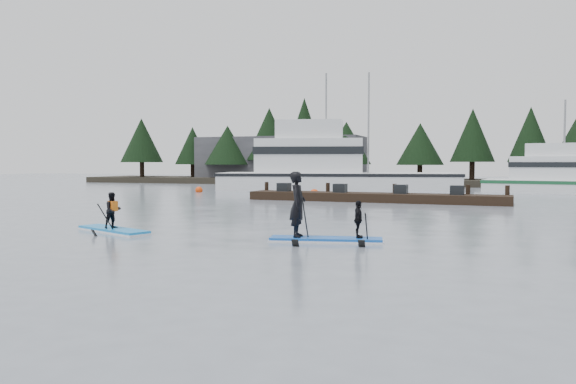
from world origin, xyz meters
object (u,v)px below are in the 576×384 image
(floating_dock, at_px, (374,197))
(paddleboard_solo, at_px, (113,220))
(fishing_boat_medium, at_px, (567,186))
(fishing_boat_large, at_px, (330,180))
(paddleboard_duo, at_px, (315,216))

(floating_dock, relative_size, paddleboard_solo, 4.66)
(paddleboard_solo, bearing_deg, fishing_boat_medium, 83.63)
(fishing_boat_large, distance_m, paddleboard_solo, 29.08)
(floating_dock, bearing_deg, fishing_boat_medium, 51.58)
(fishing_boat_large, xyz_separation_m, paddleboard_duo, (7.21, -29.02, -0.10))
(floating_dock, bearing_deg, paddleboard_duo, -82.74)
(fishing_boat_large, bearing_deg, fishing_boat_medium, -9.87)
(fishing_boat_large, relative_size, paddleboard_solo, 6.23)
(floating_dock, distance_m, paddleboard_duo, 16.46)
(paddleboard_solo, bearing_deg, fishing_boat_large, 114.32)
(paddleboard_solo, distance_m, paddleboard_duo, 6.71)
(paddleboard_solo, xyz_separation_m, paddleboard_duo, (6.71, 0.05, 0.32))
(fishing_boat_medium, height_order, paddleboard_duo, fishing_boat_medium)
(fishing_boat_large, height_order, paddleboard_duo, fishing_boat_large)
(paddleboard_duo, bearing_deg, fishing_boat_medium, 60.18)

